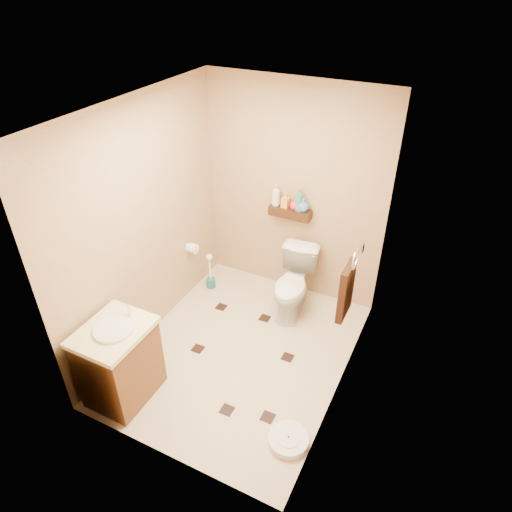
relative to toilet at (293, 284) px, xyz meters
The scene contains 20 objects.
ground 0.93m from the toilet, 104.00° to the right, with size 2.50×2.50×0.00m, color beige.
wall_back 0.97m from the toilet, 116.40° to the left, with size 2.00×0.04×2.40m, color tan.
wall_front 2.26m from the toilet, 95.69° to the right, with size 2.00×0.04×2.40m, color tan.
wall_left 1.69m from the toilet, 145.43° to the right, with size 0.04×2.50×2.40m, color tan.
wall_right 1.43m from the toilet, 46.39° to the right, with size 0.04×2.50×2.40m, color tan.
ceiling 2.22m from the toilet, 104.00° to the right, with size 2.00×2.50×0.02m, color white.
wall_shelf 0.77m from the toilet, 121.54° to the left, with size 0.46×0.14×0.10m, color #3A210F.
floor_accents 0.94m from the toilet, 100.42° to the right, with size 1.20×1.34×0.01m.
toilet is the anchor object (origin of this frame).
vanity 1.95m from the toilet, 117.68° to the right, with size 0.52×0.63×0.88m.
bathroom_scale 1.70m from the toilet, 68.43° to the right, with size 0.43×0.43×0.07m.
toilet_brush 1.05m from the toilet, behind, with size 0.11×0.11×0.47m.
towel_ring 1.09m from the toilet, 39.51° to the right, with size 0.12×0.30×0.76m.
toilet_paper 1.19m from the toilet, behind, with size 0.12×0.11×0.12m.
bottle_a 0.98m from the toilet, 138.02° to the left, with size 0.09×0.09×0.24m, color silver.
bottle_b 0.91m from the toilet, 128.21° to the left, with size 0.07×0.08×0.17m, color orange.
bottle_c 0.87m from the toilet, 115.17° to the left, with size 0.11×0.11×0.14m, color red.
bottle_d 0.91m from the toilet, 108.98° to the left, with size 0.09×0.09×0.24m, color #309058.
bottle_e 0.86m from the toilet, 107.60° to the left, with size 0.06×0.07×0.14m, color #F8A852.
bottle_f 0.86m from the toilet, 100.63° to the left, with size 0.12×0.12×0.15m, color #4F73C7.
Camera 1 is at (1.58, -2.86, 3.34)m, focal length 32.00 mm.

